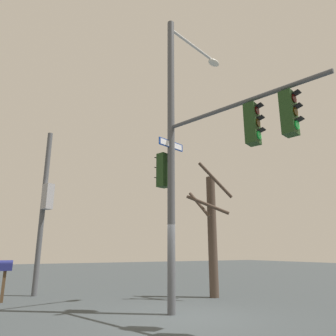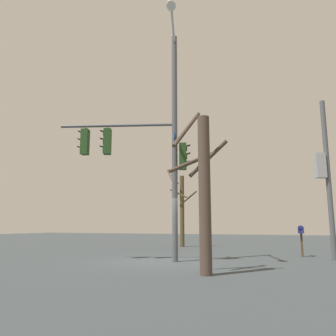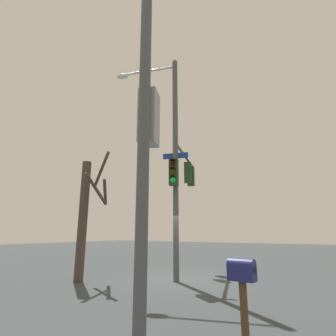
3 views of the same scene
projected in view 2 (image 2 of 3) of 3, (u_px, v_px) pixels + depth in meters
ground_plane at (162, 262)px, 13.21m from camera, size 80.00×80.00×0.00m
main_signal_pole_assembly at (152, 135)px, 13.94m from camera, size 3.39×5.76×9.66m
secondary_pole_assembly at (325, 174)px, 14.29m from camera, size 0.46×0.65×6.87m
mailbox at (301, 232)px, 15.40m from camera, size 0.46×0.27×1.41m
bare_tree_behind_pole at (203, 187)px, 10.05m from camera, size 1.66×1.83×5.20m
bare_tree_across_street at (181, 206)px, 22.71m from camera, size 2.20×2.19×5.30m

